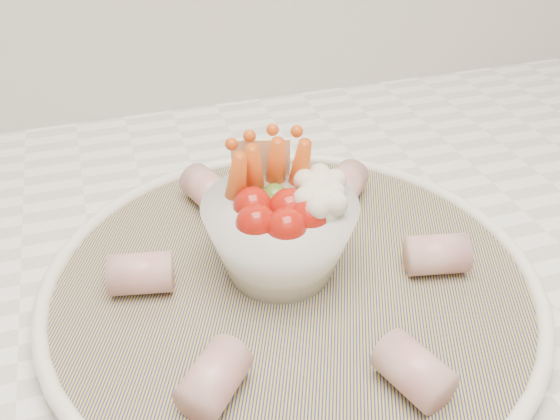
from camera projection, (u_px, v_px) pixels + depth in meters
name	position (u px, v px, depth m)	size (l,w,h in m)	color
serving_platter	(292.00, 283.00, 0.49)	(0.51, 0.51, 0.02)	navy
veggie_bowl	(281.00, 228.00, 0.48)	(0.12, 0.12, 0.11)	white
cured_meat_rolls	(292.00, 264.00, 0.48)	(0.28, 0.30, 0.03)	#B9545B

